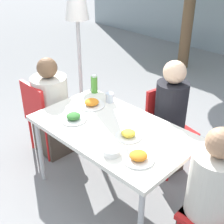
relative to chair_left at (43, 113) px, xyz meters
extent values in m
plane|color=gray|center=(1.00, 0.05, -0.51)|extent=(24.00, 24.00, 0.00)
cube|color=silver|center=(1.00, 0.05, 0.22)|extent=(1.39, 0.82, 0.04)
cylinder|color=#B7B7B7|center=(0.36, -0.31, -0.15)|extent=(0.04, 0.04, 0.71)
cylinder|color=#B7B7B7|center=(0.36, 0.40, -0.15)|extent=(0.04, 0.04, 0.71)
cylinder|color=#B7B7B7|center=(1.63, 0.40, -0.15)|extent=(0.04, 0.04, 0.71)
cube|color=red|center=(0.00, 0.08, -0.08)|extent=(0.41, 0.41, 0.04)
cube|color=red|center=(0.00, -0.10, 0.15)|extent=(0.40, 0.05, 0.42)
cylinder|color=red|center=(-0.16, 0.26, -0.30)|extent=(0.03, 0.03, 0.41)
cylinder|color=red|center=(0.18, 0.24, -0.30)|extent=(0.03, 0.03, 0.41)
cylinder|color=red|center=(-0.17, -0.08, -0.30)|extent=(0.03, 0.03, 0.41)
cylinder|color=red|center=(0.17, -0.10, -0.30)|extent=(0.03, 0.03, 0.41)
cube|color=#473D33|center=(0.05, 0.08, -0.28)|extent=(0.35, 0.35, 0.45)
cylinder|color=beige|center=(0.05, 0.08, 0.17)|extent=(0.38, 0.38, 0.47)
sphere|color=brown|center=(0.05, 0.08, 0.51)|extent=(0.21, 0.21, 0.21)
cube|color=red|center=(1.99, 0.07, -0.08)|extent=(0.41, 0.41, 0.04)
cylinder|color=red|center=(1.82, 0.23, -0.30)|extent=(0.03, 0.03, 0.41)
cylinder|color=beige|center=(1.94, 0.07, 0.19)|extent=(0.34, 0.34, 0.50)
sphere|color=#9E7556|center=(1.94, 0.07, 0.54)|extent=(0.20, 0.20, 0.20)
cube|color=red|center=(1.15, 0.76, -0.08)|extent=(0.48, 0.48, 0.04)
cube|color=red|center=(0.97, 0.80, 0.15)|extent=(0.12, 0.40, 0.42)
cylinder|color=red|center=(1.35, 0.89, -0.30)|extent=(0.03, 0.03, 0.41)
cylinder|color=red|center=(1.28, 0.56, -0.30)|extent=(0.03, 0.03, 0.41)
cylinder|color=red|center=(1.02, 0.96, -0.30)|extent=(0.03, 0.03, 0.41)
cylinder|color=red|center=(0.95, 0.63, -0.30)|extent=(0.03, 0.03, 0.41)
cube|color=#473D33|center=(1.14, 0.71, -0.28)|extent=(0.33, 0.33, 0.45)
cylinder|color=black|center=(1.14, 0.71, 0.21)|extent=(0.31, 0.31, 0.55)
sphere|color=beige|center=(1.14, 0.71, 0.59)|extent=(0.21, 0.21, 0.21)
cylinder|color=#333333|center=(-0.18, 0.69, -0.48)|extent=(0.36, 0.36, 0.05)
cylinder|color=#BCBCBC|center=(-0.18, 0.69, 0.58)|extent=(0.04, 0.04, 2.18)
cylinder|color=white|center=(0.67, -0.11, 0.25)|extent=(0.23, 0.23, 0.01)
ellipsoid|color=#33702D|center=(0.67, -0.11, 0.28)|extent=(0.13, 0.13, 0.05)
cylinder|color=white|center=(0.59, 0.18, 0.25)|extent=(0.25, 0.25, 0.01)
ellipsoid|color=orange|center=(0.59, 0.18, 0.28)|extent=(0.14, 0.14, 0.06)
cylinder|color=white|center=(1.19, 0.03, 0.25)|extent=(0.21, 0.21, 0.01)
ellipsoid|color=gold|center=(1.19, 0.03, 0.28)|extent=(0.12, 0.12, 0.05)
cylinder|color=white|center=(1.44, -0.14, 0.25)|extent=(0.24, 0.24, 0.01)
ellipsoid|color=orange|center=(1.44, -0.14, 0.28)|extent=(0.13, 0.13, 0.05)
cylinder|color=#51A338|center=(0.39, 0.40, 0.33)|extent=(0.07, 0.07, 0.18)
cylinder|color=white|center=(0.39, 0.40, 0.43)|extent=(0.05, 0.05, 0.02)
cylinder|color=silver|center=(0.65, 0.36, 0.29)|extent=(0.08, 0.08, 0.09)
cylinder|color=white|center=(1.25, -0.22, 0.27)|extent=(0.14, 0.14, 0.05)
cylinder|color=brown|center=(-0.36, 3.33, 0.33)|extent=(0.20, 0.20, 1.68)
camera|label=1|loc=(2.57, -1.56, 1.68)|focal=50.00mm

